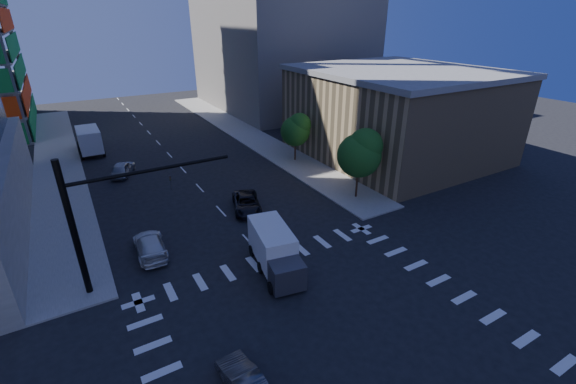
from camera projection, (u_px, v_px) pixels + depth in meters
ground at (341, 342)px, 21.12m from camera, size 160.00×160.00×0.00m
road_markings at (341, 342)px, 21.11m from camera, size 20.00×20.00×0.01m
sidewalk_ne at (245, 133)px, 58.17m from camera, size 5.00×60.00×0.15m
sidewalk_nw at (57, 162)px, 46.71m from camera, size 5.00×60.00×0.15m
commercial_building at (396, 113)px, 47.59m from camera, size 20.50×22.50×10.60m
bg_building_ne at (280, 29)px, 70.74m from camera, size 24.00×30.00×28.00m
signal_mast_nw at (98, 212)px, 23.25m from camera, size 10.20×0.40×9.00m
tree_south at (361, 152)px, 35.84m from camera, size 4.16×4.16×6.82m
tree_north at (297, 129)px, 45.67m from camera, size 3.54×3.52×5.78m
car_nb_far at (247, 203)px, 35.18m from camera, size 3.76×5.49×1.39m
car_sb_near at (150, 245)px, 28.67m from camera, size 2.35×5.16×1.46m
car_sb_mid at (123, 168)px, 42.88m from camera, size 3.53×4.91×1.55m
car_sb_cross at (245, 383)px, 18.01m from camera, size 1.65×4.09×1.32m
box_truck_near at (276, 255)px, 26.43m from camera, size 3.40×6.05×3.00m
box_truck_far at (89, 141)px, 49.73m from camera, size 2.76×6.42×3.36m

